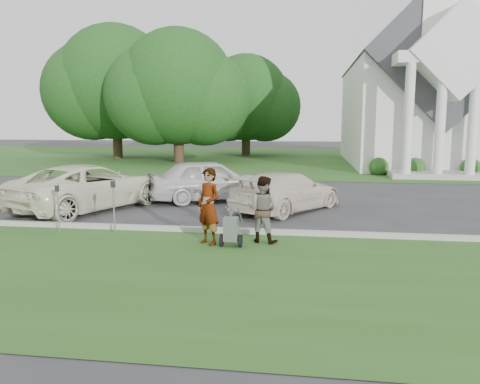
% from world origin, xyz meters
% --- Properties ---
extents(ground, '(120.00, 120.00, 0.00)m').
position_xyz_m(ground, '(0.00, 0.00, 0.00)').
color(ground, '#333335').
rests_on(ground, ground).
extents(grass_strip, '(80.00, 7.00, 0.01)m').
position_xyz_m(grass_strip, '(0.00, -3.00, 0.01)').
color(grass_strip, '#2C521C').
rests_on(grass_strip, ground).
extents(church_lawn, '(80.00, 30.00, 0.01)m').
position_xyz_m(church_lawn, '(0.00, 27.00, 0.01)').
color(church_lawn, '#2C521C').
rests_on(church_lawn, ground).
extents(curb, '(80.00, 0.18, 0.15)m').
position_xyz_m(curb, '(0.00, 0.55, 0.07)').
color(curb, '#9E9E93').
rests_on(curb, ground).
extents(church, '(9.19, 19.00, 24.10)m').
position_xyz_m(church, '(9.00, 23.11, 5.94)').
color(church, white).
rests_on(church, ground).
extents(tree_left, '(10.63, 8.40, 9.71)m').
position_xyz_m(tree_left, '(-8.01, 21.99, 5.11)').
color(tree_left, '#332316').
rests_on(tree_left, ground).
extents(tree_far, '(11.64, 9.20, 10.73)m').
position_xyz_m(tree_far, '(-14.01, 24.99, 5.69)').
color(tree_far, '#332316').
rests_on(tree_far, ground).
extents(tree_back, '(9.61, 7.60, 8.89)m').
position_xyz_m(tree_back, '(-4.01, 29.99, 4.73)').
color(tree_back, '#332316').
rests_on(tree_back, ground).
extents(striping_cart, '(0.54, 1.07, 0.99)m').
position_xyz_m(striping_cart, '(-0.41, -0.81, 0.43)').
color(striping_cart, black).
rests_on(striping_cart, ground).
extents(person_left, '(0.83, 0.77, 1.90)m').
position_xyz_m(person_left, '(-0.99, -0.67, 0.95)').
color(person_left, '#999999').
rests_on(person_left, ground).
extents(person_right, '(0.97, 0.85, 1.68)m').
position_xyz_m(person_right, '(0.31, -0.27, 0.84)').
color(person_right, '#999999').
rests_on(person_right, ground).
extents(parking_meter_near, '(0.11, 0.10, 1.48)m').
position_xyz_m(parking_meter_near, '(-3.79, 0.11, 0.93)').
color(parking_meter_near, gray).
rests_on(parking_meter_near, ground).
extents(parking_meter_far, '(0.10, 0.09, 1.33)m').
position_xyz_m(parking_meter_far, '(-5.36, 0.02, 0.84)').
color(parking_meter_far, gray).
rests_on(parking_meter_far, ground).
extents(car_a, '(4.57, 6.24, 1.58)m').
position_xyz_m(car_a, '(-6.09, 3.39, 0.79)').
color(car_a, '#EFEACB').
rests_on(car_a, ground).
extents(car_b, '(5.10, 3.89, 1.62)m').
position_xyz_m(car_b, '(-2.28, 5.67, 0.81)').
color(car_b, silver).
rests_on(car_b, ground).
extents(car_c, '(4.15, 4.92, 1.35)m').
position_xyz_m(car_c, '(0.72, 4.03, 0.67)').
color(car_c, beige).
rests_on(car_c, ground).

